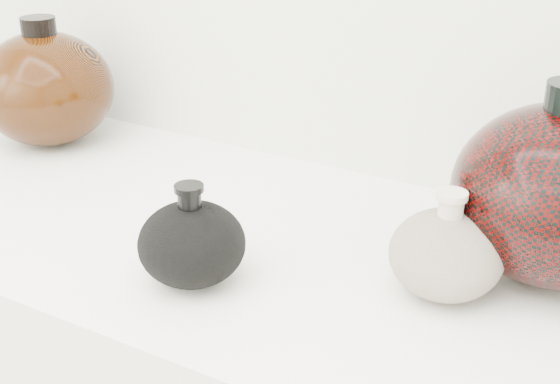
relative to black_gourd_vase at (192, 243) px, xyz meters
The scene contains 4 objects.
black_gourd_vase is the anchor object (origin of this frame).
cream_gourd_vase 0.27m from the black_gourd_vase, 24.85° to the left, with size 0.15×0.15×0.12m.
left_round_pot 0.51m from the black_gourd_vase, 152.37° to the left, with size 0.24×0.24×0.20m.
right_round_pot 0.40m from the black_gourd_vase, 32.37° to the left, with size 0.28×0.28×0.22m.
Camera 1 is at (0.44, 0.24, 1.34)m, focal length 50.00 mm.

